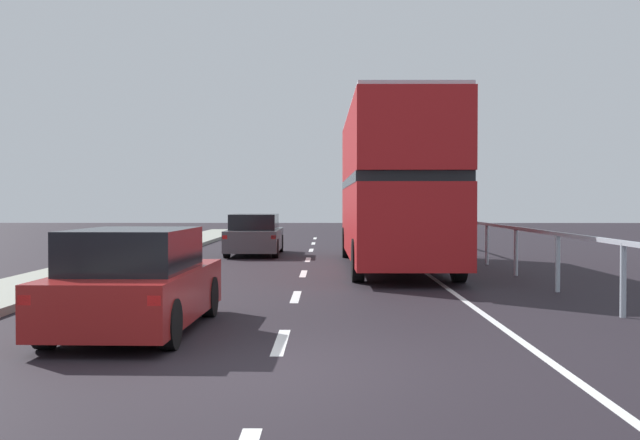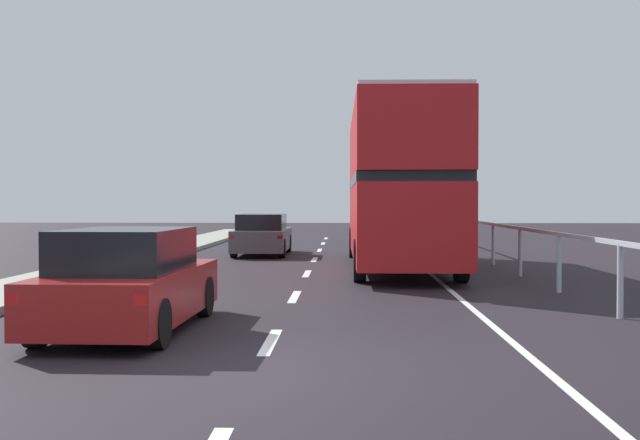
# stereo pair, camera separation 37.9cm
# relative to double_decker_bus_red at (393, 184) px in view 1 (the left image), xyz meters

# --- Properties ---
(ground_plane) EXTENTS (73.22, 120.00, 0.10)m
(ground_plane) POSITION_rel_double_decker_bus_red_xyz_m (-2.45, -13.07, -2.41)
(ground_plane) COLOR black
(lane_paint_markings) EXTENTS (3.32, 46.00, 0.01)m
(lane_paint_markings) POSITION_rel_double_decker_bus_red_xyz_m (-0.40, -4.13, -2.35)
(lane_paint_markings) COLOR silver
(lane_paint_markings) RESTS_ON ground
(bridge_side_railing) EXTENTS (0.10, 42.00, 1.23)m
(bridge_side_railing) POSITION_rel_double_decker_bus_red_xyz_m (2.88, -4.07, -1.37)
(bridge_side_railing) COLOR #ABB5C1
(bridge_side_railing) RESTS_ON ground
(double_decker_bus_red) EXTENTS (2.67, 10.92, 4.40)m
(double_decker_bus_red) POSITION_rel_double_decker_bus_red_xyz_m (0.00, 0.00, 0.00)
(double_decker_bus_red) COLOR #B0191B
(double_decker_bus_red) RESTS_ON ground
(hatchback_car_near) EXTENTS (1.85, 4.24, 1.47)m
(hatchback_car_near) POSITION_rel_double_decker_bus_red_xyz_m (-4.55, -10.72, -1.66)
(hatchback_car_near) COLOR maroon
(hatchback_car_near) RESTS_ON ground
(sedan_car_ahead) EXTENTS (1.83, 4.47, 1.43)m
(sedan_car_ahead) POSITION_rel_double_decker_bus_red_xyz_m (-4.36, 5.28, -1.67)
(sedan_car_ahead) COLOR #48494E
(sedan_car_ahead) RESTS_ON ground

